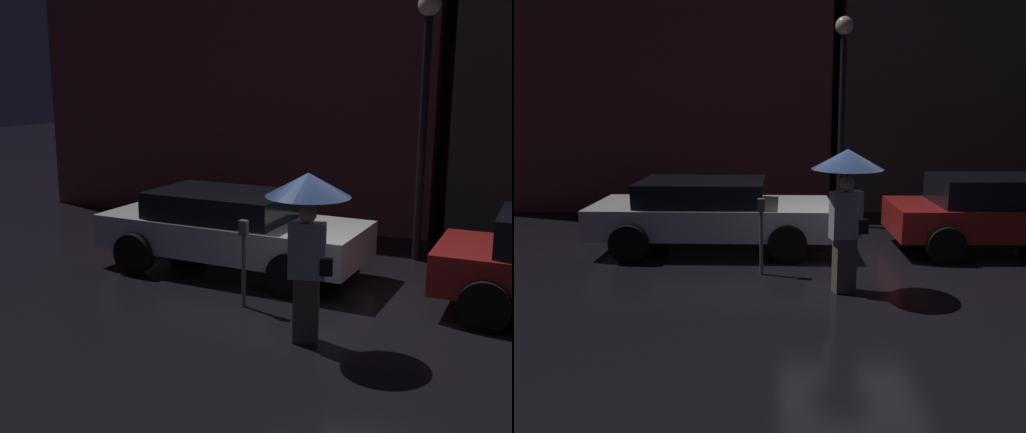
% 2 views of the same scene
% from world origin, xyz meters
% --- Properties ---
extents(ground_plane, '(60.00, 60.00, 0.00)m').
position_xyz_m(ground_plane, '(0.00, 0.00, 0.00)').
color(ground_plane, black).
extents(building_facade_left, '(9.70, 3.00, 7.72)m').
position_xyz_m(building_facade_left, '(-4.65, 6.50, 3.86)').
color(building_facade_left, brown).
rests_on(building_facade_left, ground).
extents(building_facade_right, '(8.47, 3.00, 7.53)m').
position_xyz_m(building_facade_right, '(4.74, 6.50, 3.76)').
color(building_facade_right, '#564C47').
rests_on(building_facade_right, ground).
extents(parked_car_white, '(4.67, 2.00, 1.39)m').
position_xyz_m(parked_car_white, '(-2.59, 1.50, 0.76)').
color(parked_car_white, silver).
rests_on(parked_car_white, ground).
extents(parked_car_red, '(4.11, 1.93, 1.47)m').
position_xyz_m(parked_car_red, '(2.94, 1.34, 0.78)').
color(parked_car_red, maroon).
rests_on(parked_car_red, ground).
extents(pedestrian_with_umbrella, '(1.06, 1.06, 2.19)m').
position_xyz_m(pedestrian_with_umbrella, '(-0.31, -0.85, 1.70)').
color(pedestrian_with_umbrella, '#66564C').
rests_on(pedestrian_with_umbrella, ground).
extents(parking_meter, '(0.12, 0.10, 1.31)m').
position_xyz_m(parking_meter, '(-1.58, -0.04, 0.81)').
color(parking_meter, '#4C5154').
rests_on(parking_meter, ground).
extents(street_lamp_near, '(0.40, 0.40, 4.72)m').
position_xyz_m(street_lamp_near, '(0.24, 3.51, 3.18)').
color(street_lamp_near, black).
rests_on(street_lamp_near, ground).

